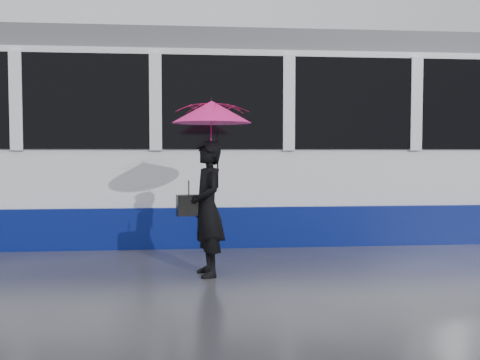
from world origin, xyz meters
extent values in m
plane|color=#27272C|center=(0.00, 0.00, 0.00)|extent=(90.00, 90.00, 0.00)
cube|color=#3F3D38|center=(0.00, 1.78, 0.01)|extent=(34.00, 0.07, 0.02)
cube|color=#3F3D38|center=(0.00, 3.22, 0.01)|extent=(34.00, 0.07, 0.02)
cube|color=white|center=(1.25, 2.50, 1.52)|extent=(24.00, 2.40, 2.95)
cube|color=navy|center=(1.25, 2.50, 0.31)|extent=(24.00, 2.56, 0.62)
cube|color=black|center=(1.25, 2.50, 2.20)|extent=(23.00, 2.48, 1.40)
cube|color=#55565C|center=(1.25, 2.50, 3.17)|extent=(23.60, 2.20, 0.35)
imported|color=black|center=(-0.54, -0.52, 0.79)|extent=(0.50, 0.65, 1.59)
imported|color=#F5146C|center=(-0.49, -0.52, 1.67)|extent=(1.05, 1.06, 0.79)
cone|color=#F5146C|center=(-0.49, -0.52, 1.92)|extent=(1.13, 1.13, 0.26)
cylinder|color=black|center=(-0.49, -0.52, 2.07)|extent=(0.01, 0.01, 0.06)
cylinder|color=black|center=(-0.42, -0.50, 1.38)|extent=(0.02, 0.02, 0.70)
cube|color=black|center=(-0.76, -0.50, 0.83)|extent=(0.30, 0.19, 0.25)
cylinder|color=black|center=(-0.76, -0.50, 1.05)|extent=(0.01, 0.01, 0.18)
camera|label=1|loc=(-0.73, -6.77, 1.46)|focal=40.00mm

